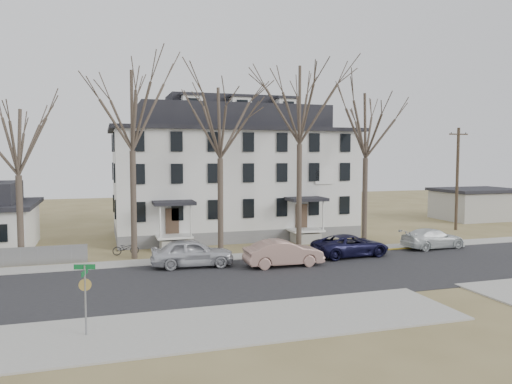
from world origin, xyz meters
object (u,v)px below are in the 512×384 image
object	(u,v)px
tree_bungalow	(17,137)
car_tan	(283,254)
bicycle_left	(126,249)
tree_mid_right	(366,121)
car_silver	(192,253)
car_navy	(351,246)
tree_center	(300,99)
utility_pole_far	(457,178)
street_sign	(85,290)
boarding_house	(232,173)
tree_mid_left	(220,118)
car_white	(433,239)
tree_far_left	(132,104)

from	to	relation	value
tree_bungalow	car_tan	distance (m)	18.19
bicycle_left	tree_mid_right	bearing A→B (deg)	-96.18
car_silver	car_navy	world-z (taller)	car_silver
tree_center	tree_mid_right	world-z (taller)	tree_center
car_tan	bicycle_left	size ratio (longest dim) A/B	2.75
tree_mid_right	car_navy	xyz separation A→B (m)	(-3.21, -3.83, -8.86)
utility_pole_far	street_sign	bearing A→B (deg)	-149.93
tree_center	tree_bungalow	size ratio (longest dim) A/B	1.36
boarding_house	car_tan	distance (m)	14.23
car_navy	bicycle_left	distance (m)	15.63
utility_pole_far	car_navy	world-z (taller)	utility_pole_far
car_tan	bicycle_left	bearing A→B (deg)	55.10
tree_mid_left	car_white	xyz separation A→B (m)	(15.56, -3.02, -8.87)
car_white	bicycle_left	xyz separation A→B (m)	(-22.07, 4.22, -0.26)
tree_far_left	street_sign	distance (m)	16.99
bicycle_left	car_silver	bearing A→B (deg)	-145.08
tree_bungalow	car_tan	xyz separation A→B (m)	(15.79, -5.32, -7.30)
tree_center	car_tan	world-z (taller)	tree_center
tree_bungalow	car_navy	xyz separation A→B (m)	(21.29, -3.83, -7.37)
tree_far_left	car_navy	world-z (taller)	tree_far_left
car_navy	tree_far_left	bearing A→B (deg)	71.28
tree_mid_left	car_white	size ratio (longest dim) A/B	2.54
tree_mid_left	tree_mid_right	xyz separation A→B (m)	(11.50, 0.00, 0.00)
tree_far_left	bicycle_left	world-z (taller)	tree_far_left
tree_center	car_white	size ratio (longest dim) A/B	2.93
tree_center	utility_pole_far	size ratio (longest dim) A/B	1.55
tree_far_left	boarding_house	bearing A→B (deg)	42.18
tree_mid_right	boarding_house	bearing A→B (deg)	136.19
car_silver	car_white	xyz separation A→B (m)	(18.27, 0.77, -0.15)
tree_far_left	tree_bungalow	distance (m)	7.34
tree_bungalow	car_navy	distance (m)	22.85
tree_far_left	car_tan	world-z (taller)	tree_far_left
tree_mid_left	tree_far_left	bearing A→B (deg)	180.00
tree_bungalow	utility_pole_far	bearing A→B (deg)	6.56
car_tan	car_white	size ratio (longest dim) A/B	0.99
street_sign	tree_far_left	bearing A→B (deg)	92.96
tree_mid_left	tree_center	xyz separation A→B (m)	(6.00, 0.00, 1.48)
car_navy	street_sign	xyz separation A→B (m)	(-17.01, -10.63, 1.11)
boarding_house	car_white	world-z (taller)	boarding_house
tree_mid_left	street_sign	xyz separation A→B (m)	(-8.72, -14.46, -7.75)
car_silver	utility_pole_far	bearing A→B (deg)	-68.57
tree_center	car_silver	size ratio (longest dim) A/B	2.86
tree_center	tree_mid_right	bearing A→B (deg)	0.00
tree_mid_left	utility_pole_far	bearing A→B (deg)	10.13
tree_center	car_tan	xyz separation A→B (m)	(-3.21, -5.32, -10.27)
street_sign	tree_mid_right	bearing A→B (deg)	49.19
tree_far_left	tree_bungalow	bearing A→B (deg)	180.00
tree_mid_right	tree_far_left	bearing A→B (deg)	180.00
tree_center	car_white	world-z (taller)	tree_center
tree_mid_left	car_silver	distance (m)	9.89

